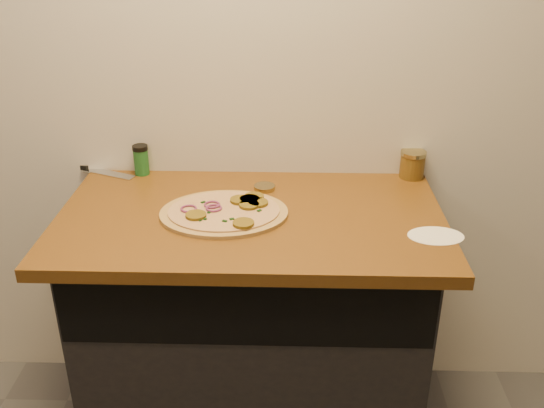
{
  "coord_description": "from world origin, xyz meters",
  "views": [
    {
      "loc": [
        0.12,
        -0.26,
        1.75
      ],
      "look_at": [
        0.07,
        1.38,
        0.95
      ],
      "focal_mm": 40.0,
      "sensor_mm": 36.0,
      "label": 1
    }
  ],
  "objects_px": {
    "pizza": "(225,212)",
    "salsa_jar": "(412,164)",
    "chefs_knife": "(91,169)",
    "spice_shaker": "(141,160)"
  },
  "relations": [
    {
      "from": "pizza",
      "to": "chefs_knife",
      "type": "distance_m",
      "value": 0.62
    },
    {
      "from": "pizza",
      "to": "salsa_jar",
      "type": "distance_m",
      "value": 0.7
    },
    {
      "from": "chefs_knife",
      "to": "salsa_jar",
      "type": "bearing_deg",
      "value": -1.28
    },
    {
      "from": "pizza",
      "to": "chefs_knife",
      "type": "bearing_deg",
      "value": 147.08
    },
    {
      "from": "pizza",
      "to": "spice_shaker",
      "type": "relative_size",
      "value": 3.87
    },
    {
      "from": "chefs_knife",
      "to": "salsa_jar",
      "type": "xyz_separation_m",
      "value": [
        1.15,
        -0.03,
        0.04
      ]
    },
    {
      "from": "salsa_jar",
      "to": "spice_shaker",
      "type": "xyz_separation_m",
      "value": [
        -0.96,
        0.0,
        0.01
      ]
    },
    {
      "from": "chefs_knife",
      "to": "spice_shaker",
      "type": "height_order",
      "value": "spice_shaker"
    },
    {
      "from": "chefs_knife",
      "to": "spice_shaker",
      "type": "bearing_deg",
      "value": -7.53
    },
    {
      "from": "salsa_jar",
      "to": "chefs_knife",
      "type": "bearing_deg",
      "value": 178.72
    }
  ]
}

